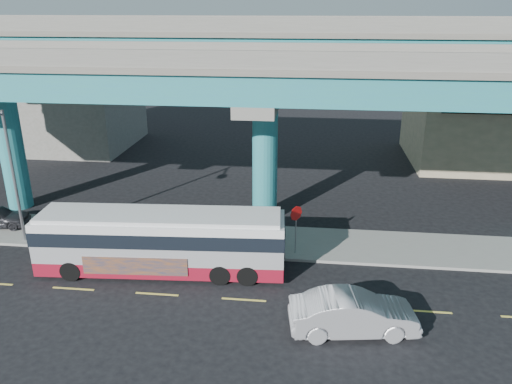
# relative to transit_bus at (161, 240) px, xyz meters

# --- Properties ---
(ground) EXTENTS (120.00, 120.00, 0.00)m
(ground) POSITION_rel_transit_bus_xyz_m (4.32, -1.86, -1.69)
(ground) COLOR black
(ground) RESTS_ON ground
(sidewalk) EXTENTS (70.00, 4.00, 0.15)m
(sidewalk) POSITION_rel_transit_bus_xyz_m (4.32, 3.64, -1.61)
(sidewalk) COLOR gray
(sidewalk) RESTS_ON ground
(lane_markings) EXTENTS (58.00, 0.12, 0.01)m
(lane_markings) POSITION_rel_transit_bus_xyz_m (4.32, -2.16, -1.68)
(lane_markings) COLOR #D8C64C
(lane_markings) RESTS_ON ground
(viaduct) EXTENTS (52.00, 12.40, 11.70)m
(viaduct) POSITION_rel_transit_bus_xyz_m (4.32, 7.25, 7.45)
(viaduct) COLOR teal
(viaduct) RESTS_ON ground
(building_beige) EXTENTS (14.00, 10.23, 7.00)m
(building_beige) POSITION_rel_transit_bus_xyz_m (22.32, 21.13, 1.82)
(building_beige) COLOR #C3AE8B
(building_beige) RESTS_ON ground
(building_concrete) EXTENTS (12.00, 10.00, 9.00)m
(building_concrete) POSITION_rel_transit_bus_xyz_m (-15.68, 22.14, 2.81)
(building_concrete) COLOR gray
(building_concrete) RESTS_ON ground
(transit_bus) EXTENTS (12.12, 3.33, 3.08)m
(transit_bus) POSITION_rel_transit_bus_xyz_m (0.00, 0.00, 0.00)
(transit_bus) COLOR maroon
(transit_bus) RESTS_ON ground
(sedan) EXTENTS (3.23, 5.59, 1.68)m
(sedan) POSITION_rel_transit_bus_xyz_m (8.98, -3.92, -0.85)
(sedan) COLOR #A5A5AA
(sedan) RESTS_ON ground
(street_lamp) EXTENTS (0.50, 2.39, 7.26)m
(street_lamp) POSITION_rel_transit_bus_xyz_m (-8.51, 1.60, 3.21)
(street_lamp) COLOR gray
(street_lamp) RESTS_ON sidewalk
(stop_sign) EXTENTS (0.58, 0.60, 2.66)m
(stop_sign) POSITION_rel_transit_bus_xyz_m (6.42, 2.32, 0.39)
(stop_sign) COLOR gray
(stop_sign) RESTS_ON sidewalk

